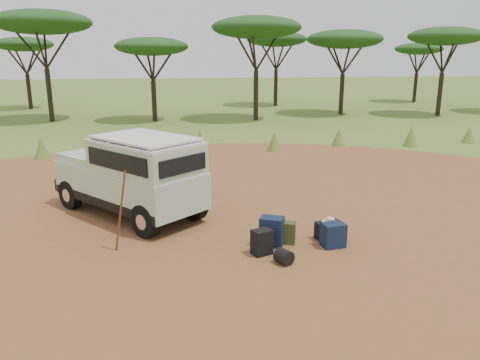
{
  "coord_description": "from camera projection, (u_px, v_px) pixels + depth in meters",
  "views": [
    {
      "loc": [
        -1.27,
        -9.93,
        3.83
      ],
      "look_at": [
        0.35,
        0.46,
        1.0
      ],
      "focal_mm": 35.0,
      "sensor_mm": 36.0,
      "label": 1
    }
  ],
  "objects": [
    {
      "name": "stuff_sack",
      "position": [
        284.0,
        257.0,
        8.8
      ],
      "size": [
        0.4,
        0.4,
        0.29
      ],
      "primitive_type": "cylinder",
      "rotation": [
        1.57,
        0.0,
        0.51
      ],
      "color": "black",
      "rests_on": "ground"
    },
    {
      "name": "walking_staff",
      "position": [
        121.0,
        212.0,
        9.17
      ],
      "size": [
        0.34,
        0.19,
        1.68
      ],
      "primitive_type": "cylinder",
      "rotation": [
        0.19,
        0.0,
        1.13
      ],
      "color": "maroon",
      "rests_on": "ground"
    },
    {
      "name": "backpack_black",
      "position": [
        262.0,
        242.0,
        9.19
      ],
      "size": [
        0.45,
        0.4,
        0.51
      ],
      "primitive_type": "cube",
      "rotation": [
        0.0,
        0.0,
        0.38
      ],
      "color": "black",
      "rests_on": "ground"
    },
    {
      "name": "acacia_treeline",
      "position": [
        198.0,
        37.0,
        28.4
      ],
      "size": [
        46.7,
        13.2,
        6.26
      ],
      "color": "black",
      "rests_on": "ground"
    },
    {
      "name": "backpack_olive",
      "position": [
        287.0,
        233.0,
        9.74
      ],
      "size": [
        0.4,
        0.35,
        0.47
      ],
      "primitive_type": "cube",
      "rotation": [
        0.0,
        0.0,
        -0.36
      ],
      "color": "#3A431F",
      "rests_on": "ground"
    },
    {
      "name": "hard_case",
      "position": [
        330.0,
        231.0,
        9.94
      ],
      "size": [
        0.62,
        0.5,
        0.39
      ],
      "primitive_type": "cube",
      "rotation": [
        0.0,
        0.0,
        0.23
      ],
      "color": "black",
      "rests_on": "ground"
    },
    {
      "name": "backpack_navy",
      "position": [
        272.0,
        232.0,
        9.61
      ],
      "size": [
        0.57,
        0.5,
        0.62
      ],
      "primitive_type": "cube",
      "rotation": [
        0.0,
        0.0,
        -0.44
      ],
      "color": "#131F3C",
      "rests_on": "ground"
    },
    {
      "name": "duffel_navy",
      "position": [
        333.0,
        235.0,
        9.55
      ],
      "size": [
        0.49,
        0.4,
        0.51
      ],
      "primitive_type": "cube",
      "rotation": [
        0.0,
        0.0,
        0.14
      ],
      "color": "#131F3C",
      "rests_on": "ground"
    },
    {
      "name": "dirt_clearing",
      "position": [
        228.0,
        228.0,
        10.66
      ],
      "size": [
        23.0,
        23.0,
        0.01
      ],
      "primitive_type": "cylinder",
      "color": "brown",
      "rests_on": "ground"
    },
    {
      "name": "safari_vehicle",
      "position": [
        132.0,
        177.0,
        11.26
      ],
      "size": [
        3.91,
        4.17,
        2.02
      ],
      "rotation": [
        0.0,
        0.0,
        -0.86
      ],
      "color": "#ACC2A5",
      "rests_on": "ground"
    },
    {
      "name": "safari_hat",
      "position": [
        330.0,
        221.0,
        9.88
      ],
      "size": [
        0.35,
        0.35,
        0.1
      ],
      "color": "beige",
      "rests_on": "hard_case"
    },
    {
      "name": "grass_fringe",
      "position": [
        203.0,
        142.0,
        18.84
      ],
      "size": [
        36.6,
        1.6,
        0.9
      ],
      "color": "#556F27",
      "rests_on": "ground"
    },
    {
      "name": "ground",
      "position": [
        228.0,
        228.0,
        10.66
      ],
      "size": [
        140.0,
        140.0,
        0.0
      ],
      "primitive_type": "plane",
      "color": "#556F27",
      "rests_on": "ground"
    }
  ]
}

